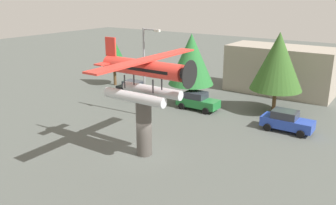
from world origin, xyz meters
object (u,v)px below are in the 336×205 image
object	(u,v)px
display_pedestal	(144,127)
car_mid_green	(197,101)
floatplane_monument	(144,75)
tree_center_back	(278,61)
tree_east	(191,59)
car_near_black	(134,89)
storefront_building	(281,70)
car_far_blue	(287,121)
tree_west	(114,52)
streetlight_primary	(146,67)

from	to	relation	value
display_pedestal	car_mid_green	xyz separation A→B (m)	(-2.02, 11.13, -1.21)
floatplane_monument	tree_center_back	world-z (taller)	floatplane_monument
tree_east	car_near_black	bearing A→B (deg)	-167.18
storefront_building	floatplane_monument	bearing A→B (deg)	-96.47
tree_east	car_far_blue	bearing A→B (deg)	-11.88
car_far_blue	tree_west	size ratio (longest dim) A/B	0.71
car_near_black	tree_east	world-z (taller)	tree_east
car_mid_green	tree_center_back	bearing A→B (deg)	27.41
tree_center_back	car_mid_green	bearing A→B (deg)	-152.59
display_pedestal	tree_east	distance (m)	13.30
floatplane_monument	tree_east	bearing A→B (deg)	106.34
tree_west	tree_center_back	bearing A→B (deg)	2.11
car_mid_green	tree_east	size ratio (longest dim) A/B	0.58
tree_west	tree_center_back	size ratio (longest dim) A/B	0.76
display_pedestal	car_far_blue	world-z (taller)	display_pedestal
tree_center_back	display_pedestal	bearing A→B (deg)	-107.29
streetlight_primary	tree_east	world-z (taller)	streetlight_primary
tree_west	tree_center_back	xyz separation A→B (m)	(19.95, 0.74, 0.82)
display_pedestal	tree_east	xyz separation A→B (m)	(-3.66, 12.53, 2.57)
car_near_black	car_mid_green	world-z (taller)	same
car_mid_green	tree_center_back	size ratio (longest dim) A/B	0.54
car_near_black	tree_east	bearing A→B (deg)	12.82
tree_east	tree_center_back	world-z (taller)	tree_center_back
floatplane_monument	tree_center_back	distance (m)	15.19
storefront_building	tree_west	xyz separation A→B (m)	(-18.06, -8.21, 1.52)
car_far_blue	tree_center_back	bearing A→B (deg)	120.54
tree_east	tree_center_back	size ratio (longest dim) A/B	0.94
floatplane_monument	tree_west	bearing A→B (deg)	137.94
floatplane_monument	car_mid_green	xyz separation A→B (m)	(-2.16, 11.13, -4.97)
car_near_black	streetlight_primary	xyz separation A→B (m)	(5.12, -4.44, 3.84)
storefront_building	tree_center_back	size ratio (longest dim) A/B	1.53
display_pedestal	streetlight_primary	xyz separation A→B (m)	(-4.92, 6.64, 2.63)
floatplane_monument	car_near_black	world-z (taller)	floatplane_monument
car_far_blue	tree_west	bearing A→B (deg)	171.11
display_pedestal	car_near_black	size ratio (longest dim) A/B	0.99
car_mid_green	streetlight_primary	size ratio (longest dim) A/B	0.51
car_far_blue	tree_west	xyz separation A→B (m)	(-22.45, 3.51, 3.29)
car_far_blue	floatplane_monument	bearing A→B (deg)	-123.87
car_near_black	tree_west	distance (m)	6.88
car_far_blue	tree_east	xyz separation A→B (m)	(-10.69, 2.25, 3.77)
car_near_black	tree_west	world-z (taller)	tree_west
storefront_building	tree_center_back	xyz separation A→B (m)	(1.89, -7.48, 2.34)
car_far_blue	tree_center_back	size ratio (longest dim) A/B	0.54
car_mid_green	streetlight_primary	world-z (taller)	streetlight_primary
floatplane_monument	tree_west	distance (m)	20.86
floatplane_monument	car_mid_green	world-z (taller)	floatplane_monument
car_near_black	streetlight_primary	distance (m)	7.78
streetlight_primary	tree_west	world-z (taller)	streetlight_primary
display_pedestal	car_mid_green	bearing A→B (deg)	100.31
floatplane_monument	display_pedestal	bearing A→B (deg)	-180.00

